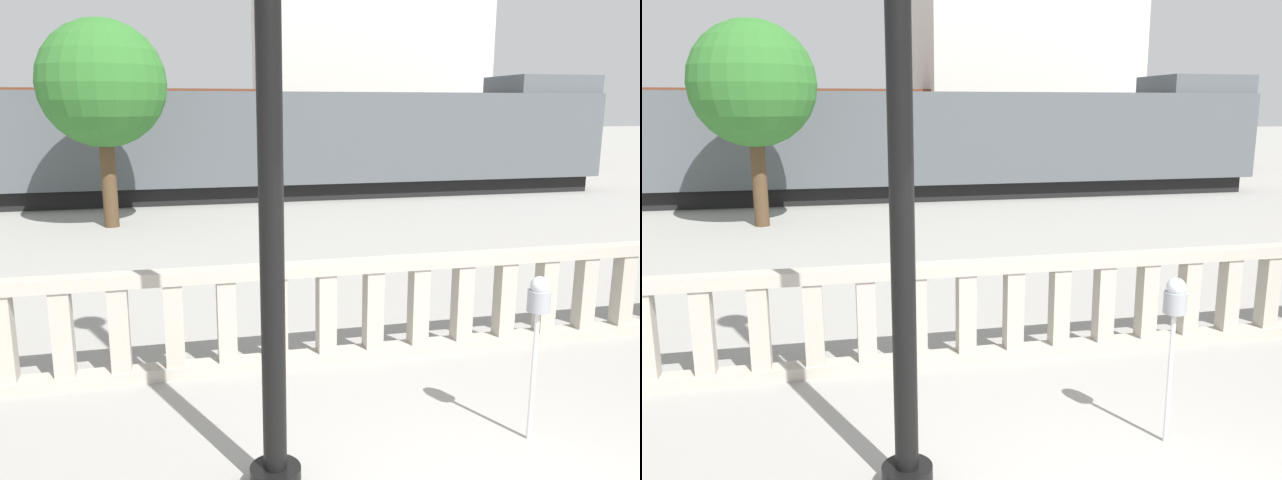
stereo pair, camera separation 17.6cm
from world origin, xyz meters
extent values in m
cube|color=#ADA599|center=(0.00, 3.23, 0.07)|extent=(14.21, 0.24, 0.14)
cube|color=#ADA599|center=(0.00, 3.23, 1.12)|extent=(14.21, 0.24, 0.14)
cube|color=#ADA599|center=(-3.90, 3.23, 0.59)|extent=(0.20, 0.20, 0.91)
cube|color=#ADA599|center=(-3.34, 3.23, 0.59)|extent=(0.20, 0.20, 0.91)
cube|color=#ADA599|center=(-2.79, 3.23, 0.59)|extent=(0.20, 0.20, 0.91)
cube|color=#ADA599|center=(-2.23, 3.23, 0.59)|extent=(0.20, 0.20, 0.91)
cube|color=#ADA599|center=(-1.67, 3.23, 0.59)|extent=(0.20, 0.20, 0.91)
cube|color=#ADA599|center=(-1.11, 3.23, 0.59)|extent=(0.20, 0.20, 0.91)
cube|color=#ADA599|center=(-0.56, 3.23, 0.59)|extent=(0.20, 0.20, 0.91)
cube|color=#ADA599|center=(0.00, 3.23, 0.59)|extent=(0.20, 0.20, 0.91)
cube|color=#ADA599|center=(0.56, 3.23, 0.59)|extent=(0.20, 0.20, 0.91)
cube|color=#ADA599|center=(1.11, 3.23, 0.59)|extent=(0.20, 0.20, 0.91)
cube|color=#ADA599|center=(1.67, 3.23, 0.59)|extent=(0.20, 0.20, 0.91)
cube|color=#ADA599|center=(2.23, 3.23, 0.59)|extent=(0.20, 0.20, 0.91)
cube|color=#ADA599|center=(2.79, 3.23, 0.59)|extent=(0.20, 0.20, 0.91)
cube|color=#ADA599|center=(3.34, 3.23, 0.59)|extent=(0.20, 0.20, 0.91)
cylinder|color=black|center=(-1.53, 0.94, 0.10)|extent=(0.39, 0.39, 0.20)
cylinder|color=black|center=(-1.53, 0.94, 2.86)|extent=(0.18, 0.18, 5.31)
cylinder|color=silver|center=(0.77, 1.17, 0.59)|extent=(0.04, 0.04, 1.18)
cylinder|color=gray|center=(0.77, 1.17, 1.27)|extent=(0.19, 0.19, 0.18)
sphere|color=#B2B7BC|center=(0.77, 1.17, 1.40)|extent=(0.16, 0.16, 0.16)
cube|color=black|center=(-0.78, 16.68, 0.28)|extent=(25.28, 2.40, 0.55)
cube|color=#4C5156|center=(-0.78, 16.68, 1.93)|extent=(25.79, 3.00, 2.76)
cube|color=#4C5156|center=(10.62, 16.68, 3.61)|extent=(3.00, 2.70, 0.60)
cube|color=black|center=(3.26, 25.29, 0.28)|extent=(24.14, 2.23, 0.55)
cube|color=brown|center=(3.26, 25.29, 2.09)|extent=(24.63, 2.79, 3.08)
cube|color=brown|center=(14.07, 25.29, 3.93)|extent=(3.00, 2.51, 0.60)
cube|color=beige|center=(7.41, 27.56, 6.31)|extent=(9.66, 9.00, 12.61)
cylinder|color=#4C3823|center=(-3.60, 12.49, 1.15)|extent=(0.35, 0.35, 2.29)
sphere|color=#2D6B28|center=(-3.60, 12.49, 3.40)|extent=(2.96, 2.96, 2.96)
camera|label=1|loc=(-2.21, -3.26, 2.87)|focal=35.00mm
camera|label=2|loc=(-2.04, -3.30, 2.87)|focal=35.00mm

